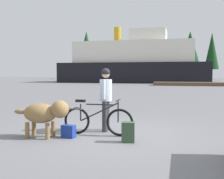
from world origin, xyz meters
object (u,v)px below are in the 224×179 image
at_px(bicycle, 97,120).
at_px(dog, 45,113).
at_px(backpack, 128,132).
at_px(ferry_boat, 135,63).
at_px(person_cyclist, 106,94).
at_px(handbag_pannier, 68,131).

height_order(bicycle, dog, dog).
bearing_deg(backpack, ferry_boat, 98.63).
xyz_separation_m(person_cyclist, handbag_pannier, (-0.67, -0.92, -0.84)).
distance_m(dog, ferry_boat, 37.36).
bearing_deg(handbag_pannier, person_cyclist, 54.02).
bearing_deg(backpack, bicycle, 148.67).
bearing_deg(dog, handbag_pannier, 12.44).
height_order(dog, ferry_boat, ferry_boat).
xyz_separation_m(backpack, handbag_pannier, (-1.45, 0.10, -0.08)).
xyz_separation_m(bicycle, backpack, (0.87, -0.53, -0.14)).
height_order(person_cyclist, backpack, person_cyclist).
xyz_separation_m(person_cyclist, ferry_boat, (-4.85, 36.06, 2.03)).
bearing_deg(dog, person_cyclist, 40.55).
height_order(person_cyclist, handbag_pannier, person_cyclist).
bearing_deg(person_cyclist, backpack, -52.69).
relative_size(bicycle, backpack, 3.94).
bearing_deg(handbag_pannier, ferry_boat, 96.45).
distance_m(backpack, ferry_boat, 37.61).
relative_size(person_cyclist, dog, 1.18).
bearing_deg(bicycle, handbag_pannier, -143.67).
bearing_deg(ferry_boat, bicycle, -82.58).
xyz_separation_m(person_cyclist, backpack, (0.78, -1.02, -0.76)).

